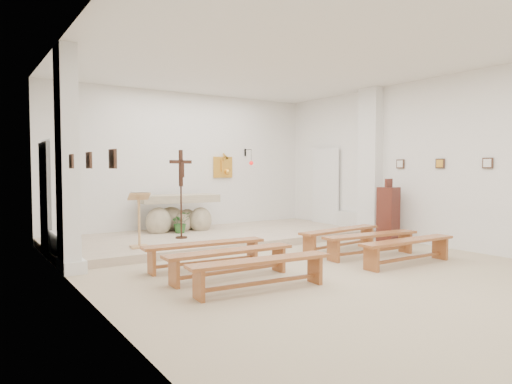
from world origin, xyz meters
TOP-DOWN VIEW (x-y plane):
  - ground at (0.00, 0.00)m, footprint 7.00×10.00m
  - wall_left at (-3.49, 0.00)m, footprint 0.02×10.00m
  - wall_right at (3.49, 0.00)m, footprint 0.02×10.00m
  - wall_back at (0.00, 4.99)m, footprint 7.00×0.02m
  - ceiling at (0.00, 0.00)m, footprint 7.00×10.00m
  - sanctuary_platform at (0.00, 3.50)m, footprint 6.98×3.00m
  - pilaster_left at (-3.37, 2.00)m, footprint 0.26×0.55m
  - pilaster_right at (3.37, 2.00)m, footprint 0.26×0.55m
  - gold_wall_relief at (1.05, 4.96)m, footprint 0.55×0.04m
  - sanctuary_lamp at (1.75, 4.71)m, footprint 0.11×0.36m
  - station_frame_left_front at (-3.47, -0.80)m, footprint 0.03×0.20m
  - station_frame_left_mid at (-3.47, 0.20)m, footprint 0.03×0.20m
  - station_frame_left_rear at (-3.47, 1.20)m, footprint 0.03×0.20m
  - station_frame_right_front at (3.47, -0.80)m, footprint 0.03×0.20m
  - station_frame_right_mid at (3.47, 0.20)m, footprint 0.03×0.20m
  - station_frame_right_rear at (3.47, 1.20)m, footprint 0.03×0.20m
  - radiator_left at (-3.43, 2.70)m, footprint 0.10×0.85m
  - radiator_right at (3.43, 2.70)m, footprint 0.10×0.85m
  - altar at (-0.47, 4.40)m, footprint 1.87×0.90m
  - lectern at (-2.01, 2.67)m, footprint 0.42×0.37m
  - crucifix_stand at (-0.88, 3.31)m, footprint 0.55×0.24m
  - potted_plant at (-0.57, 4.04)m, footprint 0.47×0.42m
  - donation_pedestal at (3.10, 1.20)m, footprint 0.43×0.43m
  - bench_left_front at (-1.49, 1.03)m, footprint 2.05×0.47m
  - bench_right_front at (1.49, 1.03)m, footprint 2.05×0.55m
  - bench_left_second at (-1.49, 0.22)m, footprint 2.03×0.35m
  - bench_right_second at (1.49, 0.22)m, footprint 2.05×0.47m
  - bench_left_third at (-1.49, -0.59)m, footprint 2.05×0.49m
  - bench_right_third at (1.49, -0.59)m, footprint 2.03×0.33m

SIDE VIEW (x-z plane):
  - ground at x=0.00m, z-range 0.00..0.00m
  - sanctuary_platform at x=0.00m, z-range 0.00..0.15m
  - radiator_left at x=-3.43m, z-range 0.01..0.53m
  - radiator_right at x=3.43m, z-range 0.01..0.53m
  - bench_left_front at x=-1.49m, z-range 0.11..0.54m
  - bench_right_front at x=1.49m, z-range 0.11..0.54m
  - bench_left_second at x=-1.49m, z-range 0.11..0.54m
  - bench_right_second at x=1.49m, z-range 0.11..0.54m
  - bench_left_third at x=-1.49m, z-range 0.11..0.54m
  - bench_right_third at x=1.49m, z-range 0.11..0.54m
  - potted_plant at x=-0.57m, z-range 0.15..0.63m
  - altar at x=-0.47m, z-range 0.04..0.97m
  - donation_pedestal at x=3.10m, z-range -0.08..1.31m
  - lectern at x=-2.01m, z-range 0.14..1.20m
  - crucifix_stand at x=-0.88m, z-range 0.29..2.15m
  - gold_wall_relief at x=1.05m, z-range 1.38..1.92m
  - station_frame_left_front at x=-3.47m, z-range 1.62..1.82m
  - station_frame_left_mid at x=-3.47m, z-range 1.62..1.82m
  - station_frame_left_rear at x=-3.47m, z-range 1.62..1.82m
  - station_frame_right_front at x=3.47m, z-range 1.62..1.82m
  - station_frame_right_mid at x=3.47m, z-range 1.62..1.82m
  - station_frame_right_rear at x=3.47m, z-range 1.62..1.82m
  - wall_left at x=-3.49m, z-range 0.00..3.50m
  - wall_right at x=3.49m, z-range 0.00..3.50m
  - wall_back at x=0.00m, z-range 0.00..3.50m
  - pilaster_left at x=-3.37m, z-range 0.00..3.50m
  - pilaster_right at x=3.37m, z-range 0.00..3.50m
  - sanctuary_lamp at x=1.75m, z-range 1.59..2.03m
  - ceiling at x=0.00m, z-range 3.48..3.50m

